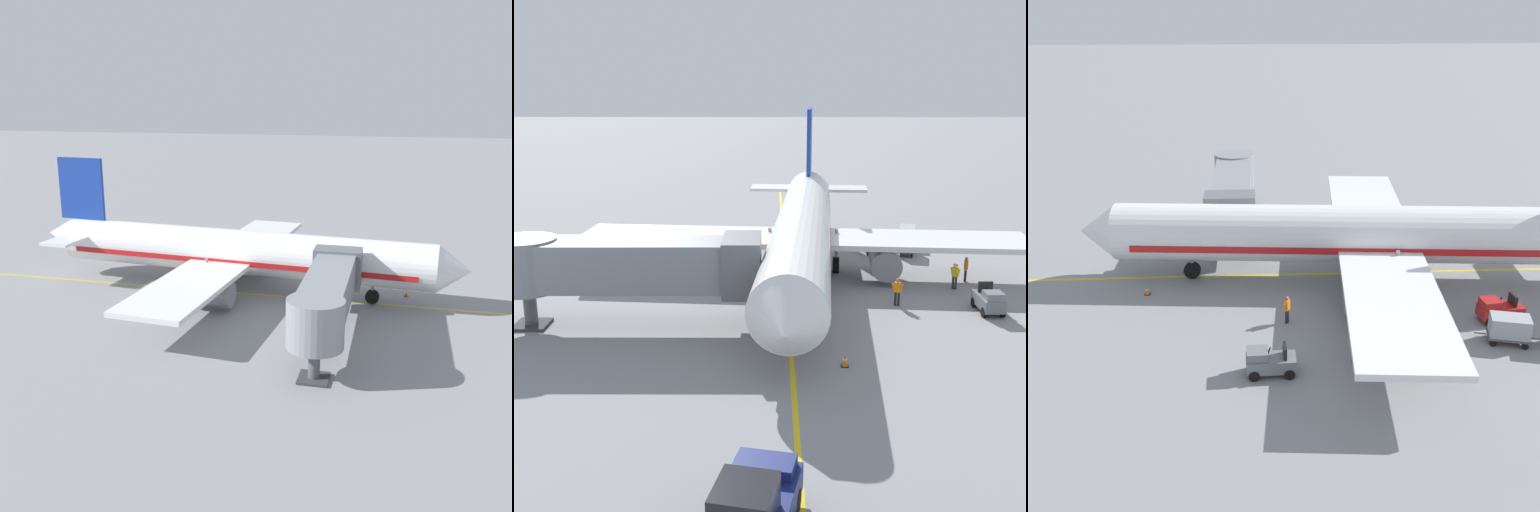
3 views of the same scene
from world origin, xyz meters
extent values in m
plane|color=gray|center=(0.00, 0.00, 0.00)|extent=(400.00, 400.00, 0.00)
cube|color=gold|center=(0.00, 0.00, 0.00)|extent=(0.24, 80.00, 0.01)
cylinder|color=white|center=(-1.02, -0.63, 3.29)|extent=(6.29, 32.19, 3.70)
cube|color=red|center=(-1.02, -0.63, 2.82)|extent=(6.12, 29.65, 0.44)
cone|color=white|center=(0.37, 16.51, 3.29)|extent=(3.81, 2.69, 3.63)
cone|color=white|center=(-2.44, -17.97, 3.58)|extent=(3.36, 3.05, 3.14)
cube|color=black|center=(0.23, 14.72, 3.93)|extent=(2.86, 1.32, 0.60)
cube|color=white|center=(-1.11, -1.63, 2.64)|extent=(30.32, 7.62, 0.36)
cylinder|color=gray|center=(-6.52, -0.38, 1.39)|extent=(2.25, 3.35, 2.00)
cylinder|color=gray|center=(4.44, -1.28, 1.39)|extent=(2.25, 3.35, 2.00)
cube|color=#193899|center=(-2.25, -15.58, 7.88)|extent=(0.68, 4.41, 5.50)
cube|color=white|center=(-2.23, -15.38, 3.84)|extent=(10.18, 3.41, 0.24)
cylinder|color=black|center=(-0.11, 10.53, 0.55)|extent=(0.54, 1.13, 1.10)
cylinder|color=gray|center=(-0.11, 10.53, 2.10)|extent=(0.24, 0.24, 2.00)
cylinder|color=black|center=(-3.48, -2.44, 0.55)|extent=(0.54, 1.13, 1.10)
cylinder|color=gray|center=(-3.48, -2.44, 2.10)|extent=(0.24, 0.24, 2.00)
cylinder|color=black|center=(1.10, -2.81, 0.55)|extent=(0.54, 1.13, 1.10)
cylinder|color=gray|center=(1.10, -2.81, 2.10)|extent=(0.24, 0.24, 2.00)
cube|color=gray|center=(7.89, 7.97, 3.49)|extent=(12.31, 2.80, 2.60)
cube|color=slate|center=(2.53, 7.97, 3.49)|extent=(2.00, 3.50, 2.99)
cylinder|color=gray|center=(14.04, 7.97, 3.49)|extent=(3.36, 3.36, 2.86)
cylinder|color=#4C4C51|center=(14.04, 7.97, 1.09)|extent=(0.70, 0.70, 2.19)
cube|color=#38383A|center=(14.04, 7.97, 0.08)|extent=(1.80, 1.80, 0.16)
cube|color=slate|center=(-11.54, 5.61, 0.63)|extent=(1.28, 2.54, 0.70)
cube|color=slate|center=(-11.56, 6.30, 1.20)|extent=(1.05, 1.08, 0.44)
cube|color=black|center=(-11.52, 4.93, 1.30)|extent=(0.84, 0.19, 0.64)
cylinder|color=black|center=(-11.54, 5.74, 1.28)|extent=(0.09, 0.27, 0.54)
cylinder|color=black|center=(-12.10, 6.47, 0.28)|extent=(0.22, 0.57, 0.56)
cylinder|color=black|center=(-11.03, 6.51, 0.28)|extent=(0.22, 0.57, 0.56)
cylinder|color=black|center=(-12.05, 4.72, 0.28)|extent=(0.22, 0.57, 0.56)
cylinder|color=black|center=(-10.97, 4.76, 0.28)|extent=(0.22, 0.57, 0.56)
cube|color=#B21E1E|center=(-6.83, -7.86, 0.63)|extent=(1.46, 2.61, 0.70)
cube|color=#B21E1E|center=(-6.91, -7.18, 1.20)|extent=(1.12, 1.15, 0.44)
cube|color=black|center=(-6.76, -8.55, 1.30)|extent=(0.85, 0.25, 0.64)
cylinder|color=black|center=(-6.85, -7.74, 1.28)|extent=(0.11, 0.27, 0.54)
cylinder|color=black|center=(-7.46, -7.05, 0.28)|extent=(0.26, 0.58, 0.56)
cylinder|color=black|center=(-6.39, -6.94, 0.28)|extent=(0.26, 0.58, 0.56)
cylinder|color=black|center=(-7.28, -8.79, 0.28)|extent=(0.26, 0.58, 0.56)
cylinder|color=black|center=(-6.20, -8.68, 0.28)|extent=(0.26, 0.58, 0.56)
cube|color=#4C4C51|center=(-9.25, -7.41, 0.42)|extent=(1.79, 2.45, 0.12)
cube|color=#999EA3|center=(-9.25, -7.41, 1.03)|extent=(1.70, 2.32, 1.10)
cylinder|color=#4C4C51|center=(-8.91, -6.00, 0.41)|extent=(0.23, 0.70, 0.07)
cylinder|color=black|center=(-9.59, -6.47, 0.18)|extent=(0.20, 0.38, 0.36)
cylinder|color=black|center=(-8.52, -6.74, 0.18)|extent=(0.20, 0.38, 0.36)
cylinder|color=black|center=(-9.98, -8.08, 0.18)|extent=(0.20, 0.38, 0.36)
cylinder|color=black|center=(-8.91, -8.34, 0.18)|extent=(0.20, 0.38, 0.36)
cube|color=#4C4C51|center=(-9.97, -10.23, 0.42)|extent=(1.79, 2.45, 0.12)
cube|color=#999EA3|center=(-9.97, -10.23, 1.03)|extent=(1.70, 2.32, 1.10)
cylinder|color=#4C4C51|center=(-9.63, -8.82, 0.41)|extent=(0.23, 0.70, 0.07)
cylinder|color=black|center=(-10.31, -9.30, 0.18)|extent=(0.20, 0.38, 0.36)
cylinder|color=black|center=(-9.24, -9.56, 0.18)|extent=(0.20, 0.38, 0.36)
cylinder|color=black|center=(-10.71, -10.90, 0.18)|extent=(0.20, 0.38, 0.36)
cylinder|color=black|center=(-9.63, -11.16, 0.18)|extent=(0.20, 0.38, 0.36)
cylinder|color=#232328|center=(-11.86, -0.22, 0.42)|extent=(0.15, 0.15, 0.85)
cylinder|color=#232328|center=(-11.90, -0.41, 0.42)|extent=(0.15, 0.15, 0.85)
cube|color=orange|center=(-11.88, -0.32, 1.15)|extent=(0.32, 0.42, 0.60)
cylinder|color=orange|center=(-11.83, -0.07, 1.10)|extent=(0.14, 0.24, 0.57)
cylinder|color=orange|center=(-11.94, -0.56, 1.10)|extent=(0.14, 0.24, 0.57)
sphere|color=tan|center=(-11.88, -0.32, 1.58)|extent=(0.22, 0.22, 0.22)
cube|color=red|center=(-11.88, -0.32, 1.60)|extent=(0.14, 0.28, 0.10)
cylinder|color=#232328|center=(-6.38, 4.49, 0.42)|extent=(0.15, 0.15, 0.85)
cylinder|color=#232328|center=(-6.55, 4.58, 0.42)|extent=(0.15, 0.15, 0.85)
cube|color=orange|center=(-6.47, 4.54, 1.15)|extent=(0.45, 0.39, 0.60)
cylinder|color=orange|center=(-6.24, 4.42, 1.10)|extent=(0.24, 0.18, 0.57)
cylinder|color=orange|center=(-6.69, 4.65, 1.10)|extent=(0.24, 0.18, 0.57)
sphere|color=#997051|center=(-6.47, 4.54, 1.58)|extent=(0.22, 0.22, 0.22)
cube|color=red|center=(-6.47, 4.54, 1.60)|extent=(0.27, 0.19, 0.10)
cylinder|color=#232328|center=(-10.67, 1.21, 0.42)|extent=(0.15, 0.15, 0.85)
cylinder|color=#232328|center=(-10.80, 1.36, 0.42)|extent=(0.15, 0.15, 0.85)
cube|color=yellow|center=(-10.74, 1.28, 1.15)|extent=(0.43, 0.44, 0.60)
cylinder|color=yellow|center=(-10.57, 1.10, 1.10)|extent=(0.22, 0.23, 0.57)
cylinder|color=yellow|center=(-10.91, 1.47, 1.10)|extent=(0.22, 0.23, 0.57)
sphere|color=beige|center=(-10.74, 1.28, 1.58)|extent=(0.22, 0.22, 0.22)
cube|color=red|center=(-10.74, 1.28, 1.60)|extent=(0.24, 0.25, 0.10)
cube|color=black|center=(-2.47, 13.18, 0.02)|extent=(0.36, 0.36, 0.04)
cone|color=orange|center=(-2.47, 13.18, 0.32)|extent=(0.30, 0.30, 0.55)
cylinder|color=white|center=(-2.47, 13.18, 0.34)|extent=(0.21, 0.21, 0.06)
camera|label=1|loc=(45.36, 12.21, 15.98)|focal=41.70mm
camera|label=2|loc=(0.94, 41.86, 13.01)|focal=46.53mm
camera|label=3|loc=(-36.91, 6.28, 17.58)|focal=42.27mm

